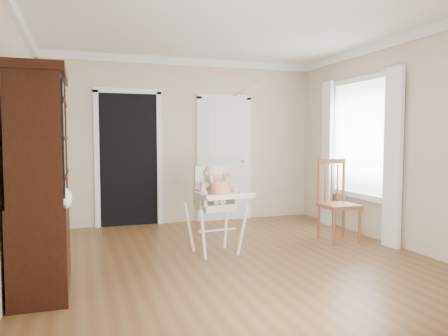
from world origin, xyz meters
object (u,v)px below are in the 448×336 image
object	(u,v)px
cake	(221,189)
sippy_cup	(203,188)
dining_chair	(338,203)
high_chair	(215,199)
china_cabinet	(40,181)

from	to	relation	value
cake	sippy_cup	world-z (taller)	sippy_cup
cake	dining_chair	size ratio (longest dim) A/B	0.26
cake	sippy_cup	xyz separation A→B (m)	(-0.18, 0.10, 0.01)
sippy_cup	dining_chair	xyz separation A→B (m)	(1.96, 0.24, -0.31)
high_chair	cake	size ratio (longest dim) A/B	3.71
high_chair	sippy_cup	world-z (taller)	high_chair
china_cabinet	dining_chair	world-z (taller)	china_cabinet
high_chair	dining_chair	bearing A→B (deg)	-3.44
high_chair	sippy_cup	size ratio (longest dim) A/B	6.03
high_chair	dining_chair	distance (m)	1.78
china_cabinet	high_chair	bearing A→B (deg)	20.77
high_chair	cake	xyz separation A→B (m)	(-0.01, -0.24, 0.15)
cake	dining_chair	bearing A→B (deg)	10.77
high_chair	dining_chair	world-z (taller)	dining_chair
sippy_cup	china_cabinet	distance (m)	1.80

